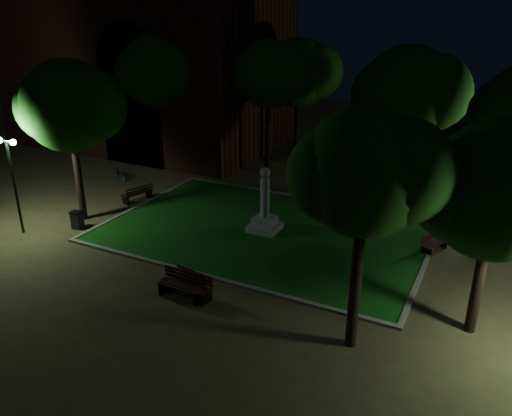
{
  "coord_description": "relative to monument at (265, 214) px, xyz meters",
  "views": [
    {
      "loc": [
        9.7,
        -18.0,
        10.18
      ],
      "look_at": [
        0.03,
        1.0,
        1.61
      ],
      "focal_mm": 35.0,
      "sensor_mm": 36.0,
      "label": 1
    }
  ],
  "objects": [
    {
      "name": "building_main",
      "position": [
        -15.86,
        11.79,
        6.42
      ],
      "size": [
        20.0,
        12.0,
        15.0
      ],
      "color": "#491F18",
      "rests_on": "ground"
    },
    {
      "name": "tree_east",
      "position": [
        9.84,
        -4.09,
        4.09
      ],
      "size": [
        5.33,
        4.35,
        7.22
      ],
      "color": "black",
      "rests_on": "ground"
    },
    {
      "name": "lamppost_nw",
      "position": [
        -10.98,
        9.17,
        2.28
      ],
      "size": [
        1.18,
        0.28,
        4.66
      ],
      "color": "black",
      "rests_on": "ground"
    },
    {
      "name": "tree_se",
      "position": [
        6.44,
        -6.66,
        4.9
      ],
      "size": [
        4.65,
        3.8,
        7.77
      ],
      "color": "black",
      "rests_on": "ground"
    },
    {
      "name": "bench_near_right",
      "position": [
        0.11,
        -6.55,
        -0.49
      ],
      "size": [
        1.86,
        0.86,
        0.98
      ],
      "rotation": [
        0.0,
        0.0,
        -0.14
      ],
      "color": "black",
      "rests_on": "ground"
    },
    {
      "name": "bench_far_side",
      "position": [
        3.65,
        5.42,
        -0.52
      ],
      "size": [
        1.79,
        0.9,
        0.94
      ],
      "rotation": [
        0.0,
        0.0,
        2.96
      ],
      "color": "black",
      "rests_on": "ground"
    },
    {
      "name": "ground",
      "position": [
        0.0,
        -2.0,
        -0.96
      ],
      "size": [
        80.0,
        80.0,
        0.0
      ],
      "primitive_type": "plane",
      "color": "#4E4229"
    },
    {
      "name": "tree_north_wl",
      "position": [
        -3.95,
        8.73,
        5.4
      ],
      "size": [
        5.15,
        4.2,
        8.48
      ],
      "color": "black",
      "rests_on": "ground"
    },
    {
      "name": "tree_north_er",
      "position": [
        4.78,
        7.7,
        5.0
      ],
      "size": [
        6.22,
        5.07,
        8.5
      ],
      "color": "black",
      "rests_on": "ground"
    },
    {
      "name": "bench_right_side",
      "position": [
        7.67,
        1.55,
        -0.57
      ],
      "size": [
        1.03,
        1.57,
        0.81
      ],
      "rotation": [
        0.0,
        0.0,
        1.19
      ],
      "color": "black",
      "rests_on": "ground"
    },
    {
      "name": "lawn_kerb",
      "position": [
        0.0,
        0.0,
        -0.9
      ],
      "size": [
        15.4,
        10.4,
        0.12
      ],
      "color": "slate",
      "rests_on": "ground"
    },
    {
      "name": "tree_west",
      "position": [
        -9.0,
        -2.8,
        4.87
      ],
      "size": [
        5.48,
        4.48,
        8.07
      ],
      "color": "black",
      "rests_on": "ground"
    },
    {
      "name": "tree_nw",
      "position": [
        -10.84,
        6.61,
        5.44
      ],
      "size": [
        5.95,
        4.86,
        8.83
      ],
      "color": "black",
      "rests_on": "ground"
    },
    {
      "name": "monument",
      "position": [
        0.0,
        0.0,
        0.0
      ],
      "size": [
        1.4,
        1.4,
        3.2
      ],
      "color": "gray",
      "rests_on": "lawn"
    },
    {
      "name": "bench_near_left",
      "position": [
        -0.2,
        -6.71,
        -0.48
      ],
      "size": [
        1.84,
        0.66,
        1.0
      ],
      "rotation": [
        0.0,
        0.0,
        -0.01
      ],
      "color": "black",
      "rests_on": "ground"
    },
    {
      "name": "bench_left_side",
      "position": [
        -8.19,
        0.45,
        -0.51
      ],
      "size": [
        1.11,
        1.83,
        0.95
      ],
      "rotation": [
        0.0,
        0.0,
        -1.89
      ],
      "color": "black",
      "rests_on": "ground"
    },
    {
      "name": "bicycle",
      "position": [
        -11.77,
        3.1,
        -0.54
      ],
      "size": [
        1.67,
        1.12,
        0.83
      ],
      "primitive_type": "imported",
      "rotation": [
        0.0,
        0.0,
        1.17
      ],
      "color": "black",
      "rests_on": "ground"
    },
    {
      "name": "lawn",
      "position": [
        0.0,
        0.0,
        -0.92
      ],
      "size": [
        15.0,
        10.0,
        0.08
      ],
      "primitive_type": "cube",
      "color": "#124E12",
      "rests_on": "ground"
    },
    {
      "name": "tree_far_north",
      "position": [
        -3.02,
        11.39,
        5.26
      ],
      "size": [
        5.48,
        4.48,
        8.46
      ],
      "color": "black",
      "rests_on": "ground"
    },
    {
      "name": "trash_bin",
      "position": [
        -8.46,
        -3.83,
        -0.51
      ],
      "size": [
        0.61,
        0.61,
        0.88
      ],
      "color": "black",
      "rests_on": "ground"
    },
    {
      "name": "lamppost_sw",
      "position": [
        -10.48,
        -5.42,
        2.3
      ],
      "size": [
        1.18,
        0.28,
        4.69
      ],
      "color": "black",
      "rests_on": "ground"
    }
  ]
}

